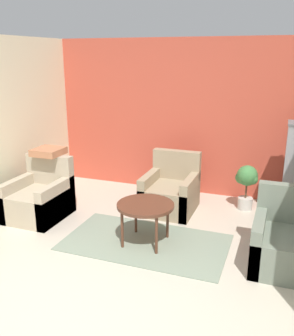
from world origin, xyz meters
name	(u,v)px	position (x,y,z in m)	size (l,w,h in m)	color
ground_plane	(83,309)	(0.00, 0.00, 0.00)	(20.00, 20.00, 0.00)	beige
wall_back_accent	(183,118)	(0.00, 3.48, 1.28)	(4.62, 0.06, 2.57)	#C64C38
wall_left	(1,127)	(-2.28, 1.72, 1.28)	(0.06, 3.45, 2.57)	beige
area_rug	(146,242)	(0.09, 1.42, 0.01)	(2.06, 1.16, 0.01)	gray
coffee_table	(145,208)	(0.09, 1.42, 0.48)	(0.71, 0.71, 0.53)	#512D1E
armchair_left	(40,199)	(-1.65, 1.64, 0.28)	(0.75, 0.84, 0.87)	tan
armchair_right	(287,243)	(1.77, 1.47, 0.28)	(0.75, 0.84, 0.87)	slate
armchair_middle	(171,193)	(0.08, 2.56, 0.28)	(0.75, 0.84, 0.87)	#9E896B
potted_plant	(247,181)	(1.15, 2.98, 0.45)	(0.34, 0.31, 0.70)	beige
throw_pillow	(49,152)	(-1.65, 1.95, 0.92)	(0.41, 0.41, 0.10)	#B2704C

